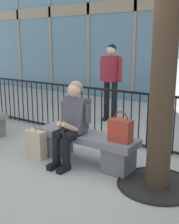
{
  "coord_description": "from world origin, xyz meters",
  "views": [
    {
      "loc": [
        2.31,
        -3.21,
        1.73
      ],
      "look_at": [
        0.0,
        0.1,
        0.75
      ],
      "focal_mm": 45.64,
      "sensor_mm": 36.0,
      "label": 1
    }
  ],
  "objects_px": {
    "shopping_bag": "(36,144)",
    "bystander_at_railing": "(111,77)",
    "seated_person_with_phone": "(72,120)",
    "handbag_on_bench": "(121,130)",
    "stone_bench": "(86,145)"
  },
  "relations": [
    {
      "from": "seated_person_with_phone",
      "to": "handbag_on_bench",
      "type": "height_order",
      "value": "seated_person_with_phone"
    },
    {
      "from": "shopping_bag",
      "to": "bystander_at_railing",
      "type": "distance_m",
      "value": 2.67
    },
    {
      "from": "handbag_on_bench",
      "to": "shopping_bag",
      "type": "height_order",
      "value": "handbag_on_bench"
    },
    {
      "from": "stone_bench",
      "to": "bystander_at_railing",
      "type": "xyz_separation_m",
      "value": [
        -0.92,
        2.25,
        0.73
      ]
    },
    {
      "from": "bystander_at_railing",
      "to": "stone_bench",
      "type": "bearing_deg",
      "value": -67.75
    },
    {
      "from": "bystander_at_railing",
      "to": "seated_person_with_phone",
      "type": "bearing_deg",
      "value": -72.04
    },
    {
      "from": "stone_bench",
      "to": "handbag_on_bench",
      "type": "height_order",
      "value": "handbag_on_bench"
    },
    {
      "from": "bystander_at_railing",
      "to": "handbag_on_bench",
      "type": "bearing_deg",
      "value": -56.42
    },
    {
      "from": "shopping_bag",
      "to": "bystander_at_railing",
      "type": "bearing_deg",
      "value": 94.3
    },
    {
      "from": "seated_person_with_phone",
      "to": "bystander_at_railing",
      "type": "xyz_separation_m",
      "value": [
        -0.77,
        2.38,
        0.35
      ]
    },
    {
      "from": "seated_person_with_phone",
      "to": "handbag_on_bench",
      "type": "relative_size",
      "value": 2.95
    },
    {
      "from": "shopping_bag",
      "to": "stone_bench",
      "type": "bearing_deg",
      "value": 21.95
    },
    {
      "from": "seated_person_with_phone",
      "to": "shopping_bag",
      "type": "xyz_separation_m",
      "value": [
        -0.58,
        -0.17,
        -0.43
      ]
    },
    {
      "from": "seated_person_with_phone",
      "to": "stone_bench",
      "type": "bearing_deg",
      "value": 40.7
    },
    {
      "from": "seated_person_with_phone",
      "to": "handbag_on_bench",
      "type": "distance_m",
      "value": 0.74
    }
  ]
}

